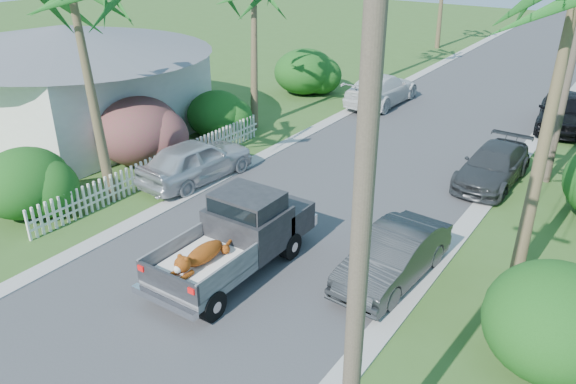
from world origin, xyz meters
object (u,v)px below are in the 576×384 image
Objects in this scene: parked_car_rf at (562,111)px; pickup_truck at (242,233)px; parked_car_rm at (493,166)px; utility_pole_a at (360,255)px; parked_car_ln at (196,161)px; utility_pole_b at (574,53)px; parked_car_rn at (393,257)px; house_left at (71,84)px; parked_car_lf at (382,89)px.

pickup_truck is at bearing -113.19° from parked_car_rf.
utility_pole_a is at bearing -81.90° from parked_car_rm.
pickup_truck reaches higher than parked_car_rm.
parked_car_ln is 13.73m from utility_pole_a.
parked_car_ln reaches higher than parked_car_rm.
parked_car_rf is 7.57m from utility_pole_b.
pickup_truck is 17.70m from parked_car_rf.
parked_car_ln is (-8.50, 1.84, 0.09)m from parked_car_rn.
utility_pole_a is at bearing -38.49° from pickup_truck.
pickup_truck is at bearing -112.01° from parked_car_rm.
house_left reaches higher than parked_car_rn.
parked_car_rm is (0.37, 7.61, -0.04)m from parked_car_rn.
parked_car_rf reaches higher than parked_car_ln.
parked_car_rm is at bearing -103.41° from parked_car_rf.
utility_pole_a reaches higher than parked_car_ln.
parked_car_rf is at bearing 85.32° from parked_car_rm.
parked_car_rm is at bearing 96.76° from utility_pole_a.
house_left reaches higher than parked_car_lf.
utility_pole_a is 15.00m from utility_pole_b.
parked_car_lf is 0.59× the size of house_left.
parked_car_rm is 0.83× the size of parked_car_lf.
parked_car_rm is at bearing 66.65° from pickup_truck.
parked_car_rn is 0.46× the size of utility_pole_b.
house_left is at bearing 173.92° from parked_car_rn.
pickup_truck reaches higher than parked_car_lf.
parked_car_rm is at bearing 138.89° from parked_car_lf.
pickup_truck is at bearing 103.00° from parked_car_lf.
parked_car_rn is 16.91m from house_left.
utility_pole_b is at bearing 149.76° from parked_car_lf.
pickup_truck is 1.24× the size of parked_car_rn.
pickup_truck is 4.01m from parked_car_rn.
parked_car_ln is at bearing 171.50° from parked_car_rn.
parked_car_lf reaches higher than parked_car_rm.
pickup_truck is at bearing -19.22° from house_left.
parked_car_ln is at bearing -132.98° from parked_car_rf.
pickup_truck is 10.10m from parked_car_rm.
parked_car_ln is at bearing 144.28° from pickup_truck.
utility_pole_a is at bearing -68.25° from parked_car_rn.
utility_pole_b reaches higher than parked_car_rm.
pickup_truck is at bearing -151.73° from parked_car_rn.
utility_pole_b is at bearing 80.99° from parked_car_rn.
pickup_truck reaches higher than parked_car_ln.
house_left is (-16.97, -4.75, 1.48)m from parked_car_rm.
parked_car_rf reaches higher than parked_car_rn.
parked_car_rm is at bearing -142.29° from parked_car_ln.
parked_car_ln is 12.54m from parked_car_lf.
parked_car_rn is 0.93× the size of parked_car_rm.
parked_car_ln is (-4.87, 3.50, -0.24)m from pickup_truck.
parked_car_rf is at bearing 92.16° from utility_pole_a.
house_left is 1.00× the size of utility_pole_b.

